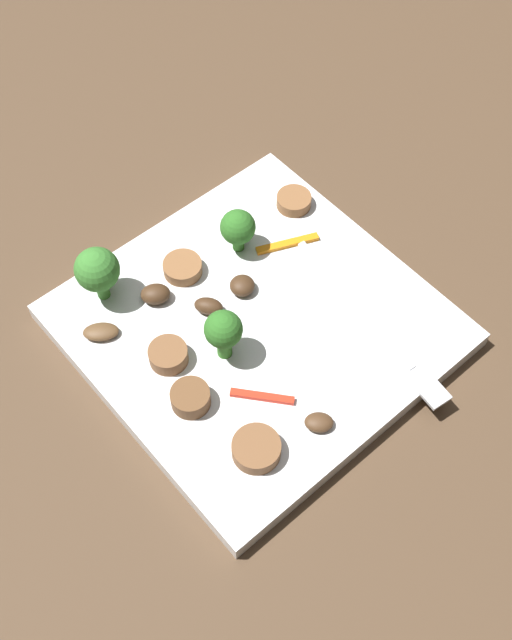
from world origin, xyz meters
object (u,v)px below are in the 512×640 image
(mushroom_1, at_px, (209,306))
(mushroom_3, at_px, (242,286))
(pepper_strip_1, at_px, (262,397))
(plate, at_px, (256,326))
(mushroom_0, at_px, (155,294))
(sausage_slice_3, at_px, (256,449))
(mushroom_2, at_px, (319,422))
(sausage_slice_1, at_px, (294,201))
(broccoli_floret_2, at_px, (238,228))
(mushroom_4, at_px, (101,332))
(pepper_strip_2, at_px, (287,244))
(sausage_slice_2, at_px, (190,398))
(sausage_slice_4, at_px, (183,268))
(sausage_slice_0, at_px, (168,355))
(broccoli_floret_0, at_px, (97,270))
(broccoli_floret_1, at_px, (223,331))
(fork, at_px, (379,331))

(mushroom_1, height_order, mushroom_3, same)
(mushroom_3, xyz_separation_m, pepper_strip_1, (0.08, -0.05, -0.00))
(plate, distance_m, mushroom_0, 0.08)
(sausage_slice_3, distance_m, mushroom_2, 0.05)
(mushroom_3, bearing_deg, mushroom_2, -15.62)
(sausage_slice_1, bearing_deg, broccoli_floret_2, -86.32)
(plate, distance_m, sausage_slice_3, 0.11)
(mushroom_4, bearing_deg, pepper_strip_2, 80.34)
(sausage_slice_2, bearing_deg, broccoli_floret_2, 126.34)
(sausage_slice_4, distance_m, mushroom_4, 0.09)
(broccoli_floret_2, relative_size, sausage_slice_0, 1.37)
(mushroom_3, height_order, mushroom_4, mushroom_3)
(sausage_slice_4, bearing_deg, mushroom_3, 28.51)
(plate, relative_size, pepper_strip_2, 4.78)
(broccoli_floret_2, distance_m, mushroom_1, 0.07)
(pepper_strip_1, relative_size, pepper_strip_2, 0.88)
(mushroom_3, relative_size, pepper_strip_2, 0.37)
(plate, height_order, mushroom_2, mushroom_2)
(sausage_slice_1, height_order, sausage_slice_3, sausage_slice_3)
(broccoli_floret_0, distance_m, mushroom_1, 0.09)
(plate, bearing_deg, sausage_slice_1, 123.80)
(sausage_slice_0, height_order, sausage_slice_3, same)
(broccoli_floret_0, height_order, mushroom_2, broccoli_floret_0)
(pepper_strip_2, bearing_deg, pepper_strip_1, -49.50)
(broccoli_floret_1, distance_m, mushroom_1, 0.05)
(sausage_slice_0, bearing_deg, sausage_slice_3, 0.37)
(plate, xyz_separation_m, mushroom_3, (-0.03, 0.01, 0.01))
(mushroom_2, bearing_deg, plate, 165.72)
(plate, height_order, pepper_strip_2, pepper_strip_2)
(broccoli_floret_1, xyz_separation_m, mushroom_4, (-0.08, -0.06, -0.03))
(broccoli_floret_1, bearing_deg, sausage_slice_1, 118.39)
(sausage_slice_3, bearing_deg, pepper_strip_1, 133.55)
(plate, distance_m, mushroom_2, 0.10)
(sausage_slice_0, bearing_deg, mushroom_4, -153.47)
(sausage_slice_3, relative_size, pepper_strip_2, 0.65)
(mushroom_4, bearing_deg, sausage_slice_3, 9.89)
(mushroom_1, xyz_separation_m, pepper_strip_2, (-0.01, 0.09, -0.00))
(broccoli_floret_1, height_order, mushroom_4, broccoli_floret_1)
(sausage_slice_3, relative_size, mushroom_2, 1.67)
(fork, relative_size, mushroom_1, 7.75)
(broccoli_floret_0, bearing_deg, sausage_slice_3, 1.12)
(mushroom_3, bearing_deg, sausage_slice_0, -81.26)
(broccoli_floret_0, xyz_separation_m, mushroom_1, (0.07, 0.05, -0.03))
(mushroom_3, bearing_deg, sausage_slice_4, -151.49)
(mushroom_3, distance_m, pepper_strip_2, 0.06)
(mushroom_3, bearing_deg, pepper_strip_2, 100.15)
(sausage_slice_0, relative_size, mushroom_3, 1.48)
(sausage_slice_1, distance_m, mushroom_1, 0.13)
(sausage_slice_3, height_order, mushroom_2, sausage_slice_3)
(sausage_slice_3, xyz_separation_m, mushroom_3, (-0.11, 0.08, -0.00))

